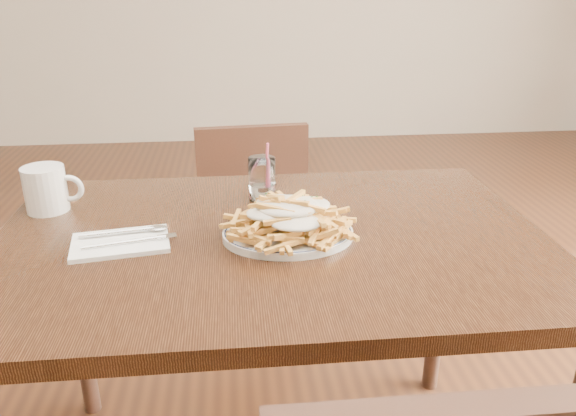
{
  "coord_description": "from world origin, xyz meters",
  "views": [
    {
      "loc": [
        -0.08,
        -1.11,
        1.27
      ],
      "look_at": [
        0.03,
        -0.02,
        0.82
      ],
      "focal_mm": 35.0,
      "sensor_mm": 36.0,
      "label": 1
    }
  ],
  "objects": [
    {
      "name": "table",
      "position": [
        0.0,
        0.0,
        0.67
      ],
      "size": [
        1.2,
        0.8,
        0.75
      ],
      "color": "black",
      "rests_on": "ground"
    },
    {
      "name": "coffee_mug",
      "position": [
        -0.52,
        0.19,
        0.8
      ],
      "size": [
        0.14,
        0.1,
        0.11
      ],
      "color": "white",
      "rests_on": "table"
    },
    {
      "name": "water_glass",
      "position": [
        -0.01,
        0.21,
        0.8
      ],
      "size": [
        0.07,
        0.07,
        0.15
      ],
      "color": "white",
      "rests_on": "table"
    },
    {
      "name": "fries_plate",
      "position": [
        0.03,
        -0.02,
        0.76
      ],
      "size": [
        0.32,
        0.3,
        0.02
      ],
      "color": "white",
      "rests_on": "table"
    },
    {
      "name": "cutlery",
      "position": [
        -0.32,
        -0.01,
        0.76
      ],
      "size": [
        0.22,
        0.11,
        0.01
      ],
      "color": "silver",
      "rests_on": "napkin"
    },
    {
      "name": "loaded_fries",
      "position": [
        0.03,
        -0.02,
        0.81
      ],
      "size": [
        0.3,
        0.27,
        0.08
      ],
      "color": "gold",
      "rests_on": "fries_plate"
    },
    {
      "name": "chair_far",
      "position": [
        -0.02,
        0.79,
        0.46
      ],
      "size": [
        0.41,
        0.41,
        0.82
      ],
      "color": "black",
      "rests_on": "ground"
    },
    {
      "name": "napkin",
      "position": [
        -0.32,
        -0.02,
        0.75
      ],
      "size": [
        0.22,
        0.16,
        0.01
      ],
      "primitive_type": "cube",
      "rotation": [
        0.0,
        0.0,
        0.16
      ],
      "color": "white",
      "rests_on": "table"
    }
  ]
}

